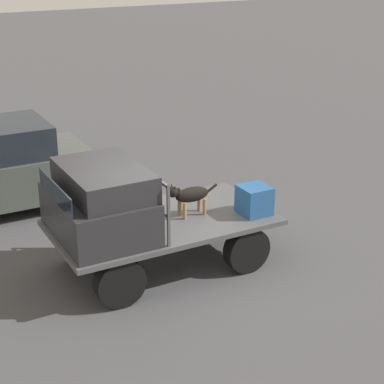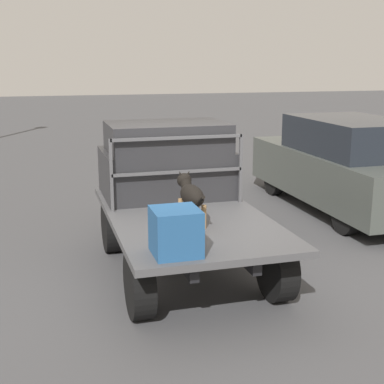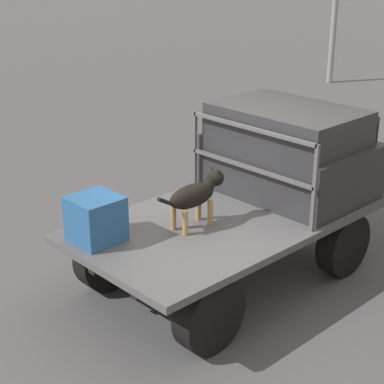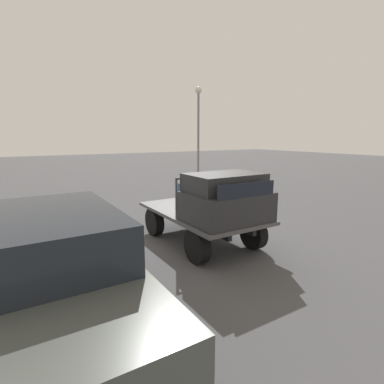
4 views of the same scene
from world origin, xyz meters
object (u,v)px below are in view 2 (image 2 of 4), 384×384
(dog, at_px, (191,194))
(parked_sedan, at_px, (346,165))
(flatbed_truck, at_px, (185,230))
(cargo_crate, at_px, (176,232))

(dog, distance_m, parked_sedan, 4.58)
(flatbed_truck, bearing_deg, parked_sedan, -59.43)
(flatbed_truck, distance_m, cargo_crate, 1.58)
(flatbed_truck, relative_size, cargo_crate, 7.50)
(flatbed_truck, distance_m, dog, 0.74)
(flatbed_truck, xyz_separation_m, dog, (-0.45, 0.05, 0.59))
(flatbed_truck, xyz_separation_m, cargo_crate, (-1.43, 0.48, 0.47))
(flatbed_truck, relative_size, dog, 3.74)
(flatbed_truck, bearing_deg, dog, 173.78)
(flatbed_truck, height_order, parked_sedan, parked_sedan)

